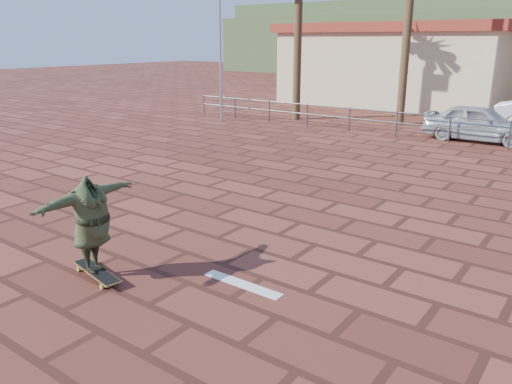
% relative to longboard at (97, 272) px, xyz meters
% --- Properties ---
extents(ground, '(120.00, 120.00, 0.00)m').
position_rel_longboard_xyz_m(ground, '(1.31, 2.39, -0.10)').
color(ground, brown).
rests_on(ground, ground).
extents(paint_stripe, '(1.40, 0.22, 0.01)m').
position_rel_longboard_xyz_m(paint_stripe, '(2.01, 1.19, -0.09)').
color(paint_stripe, white).
rests_on(paint_stripe, ground).
extents(guardrail, '(24.06, 0.06, 1.00)m').
position_rel_longboard_xyz_m(guardrail, '(1.31, 14.39, 0.58)').
color(guardrail, '#47494F').
rests_on(guardrail, ground).
extents(flagpole, '(1.30, 0.10, 8.00)m').
position_rel_longboard_xyz_m(flagpole, '(-8.56, 13.39, 4.54)').
color(flagpole, gray).
rests_on(flagpole, ground).
extents(building_west, '(12.60, 7.60, 4.50)m').
position_rel_longboard_xyz_m(building_west, '(-4.69, 24.39, 2.18)').
color(building_west, beige).
rests_on(building_west, ground).
extents(hill_back, '(35.00, 14.00, 8.00)m').
position_rel_longboard_xyz_m(hill_back, '(-20.69, 58.39, 3.90)').
color(hill_back, '#384C28').
rests_on(hill_back, ground).
extents(longboard, '(1.23, 0.49, 0.12)m').
position_rel_longboard_xyz_m(longboard, '(0.00, 0.00, 0.00)').
color(longboard, olive).
rests_on(longboard, ground).
extents(skateboarder, '(0.70, 1.96, 1.56)m').
position_rel_longboard_xyz_m(skateboarder, '(-0.00, -0.00, 0.80)').
color(skateboarder, '#374022').
rests_on(skateboarder, longboard).
extents(car_silver, '(3.93, 1.60, 1.34)m').
position_rel_longboard_xyz_m(car_silver, '(2.07, 15.39, 0.57)').
color(car_silver, '#AEB0B5').
rests_on(car_silver, ground).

